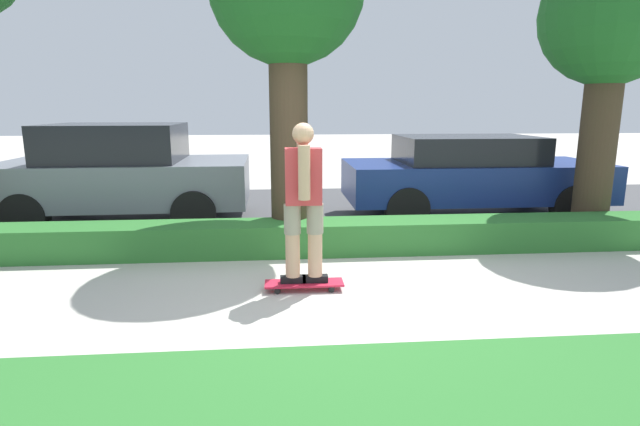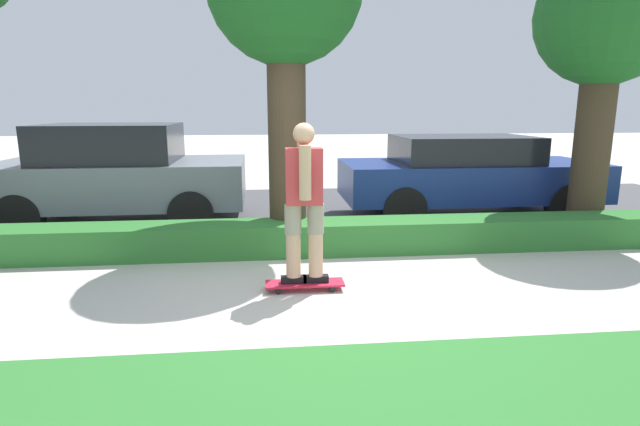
# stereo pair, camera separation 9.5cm
# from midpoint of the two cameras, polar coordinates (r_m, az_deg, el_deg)

# --- Properties ---
(ground_plane) EXTENTS (60.00, 60.00, 0.00)m
(ground_plane) POSITION_cam_midpoint_polar(r_m,az_deg,el_deg) (4.97, 2.64, -9.68)
(ground_plane) COLOR #BCB7AD
(street_asphalt) EXTENTS (16.50, 5.00, 0.01)m
(street_asphalt) POSITION_cam_midpoint_polar(r_m,az_deg,el_deg) (8.99, -0.82, 0.24)
(street_asphalt) COLOR #474749
(street_asphalt) RESTS_ON ground_plane
(hedge_row) EXTENTS (16.50, 0.60, 0.41)m
(hedge_row) POSITION_cam_midpoint_polar(r_m,az_deg,el_deg) (6.42, 0.81, -2.73)
(hedge_row) COLOR #2D702D
(hedge_row) RESTS_ON ground_plane
(skateboard) EXTENTS (0.80, 0.24, 0.08)m
(skateboard) POSITION_cam_midpoint_polar(r_m,az_deg,el_deg) (5.16, -1.30, -8.07)
(skateboard) COLOR red
(skateboard) RESTS_ON ground_plane
(skater_person) EXTENTS (0.49, 0.41, 1.61)m
(skater_person) POSITION_cam_midpoint_polar(r_m,az_deg,el_deg) (4.93, -1.34, 1.51)
(skater_person) COLOR black
(skater_person) RESTS_ON skateboard
(tree_far) EXTENTS (1.88, 1.88, 4.00)m
(tree_far) POSITION_cam_midpoint_polar(r_m,az_deg,el_deg) (8.20, 30.61, 17.88)
(tree_far) COLOR #423323
(tree_far) RESTS_ON ground_plane
(parked_car_front) EXTENTS (3.88, 1.99, 1.58)m
(parked_car_front) POSITION_cam_midpoint_polar(r_m,az_deg,el_deg) (8.57, -21.21, 4.33)
(parked_car_front) COLOR slate
(parked_car_front) RESTS_ON ground_plane
(parked_car_middle) EXTENTS (4.22, 1.79, 1.37)m
(parked_car_middle) POSITION_cam_midpoint_polar(r_m,az_deg,el_deg) (8.75, 17.18, 4.25)
(parked_car_middle) COLOR navy
(parked_car_middle) RESTS_ON ground_plane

